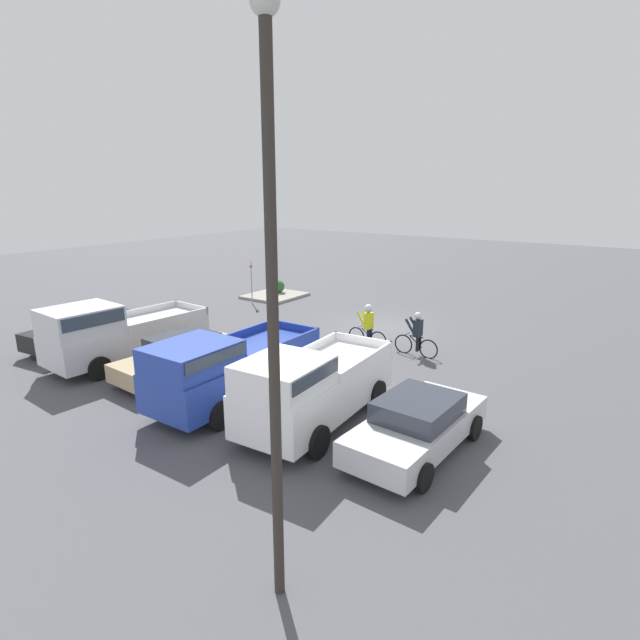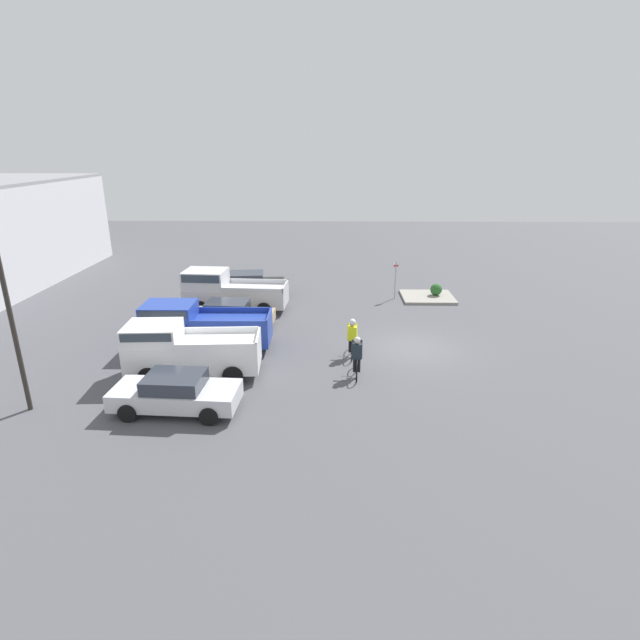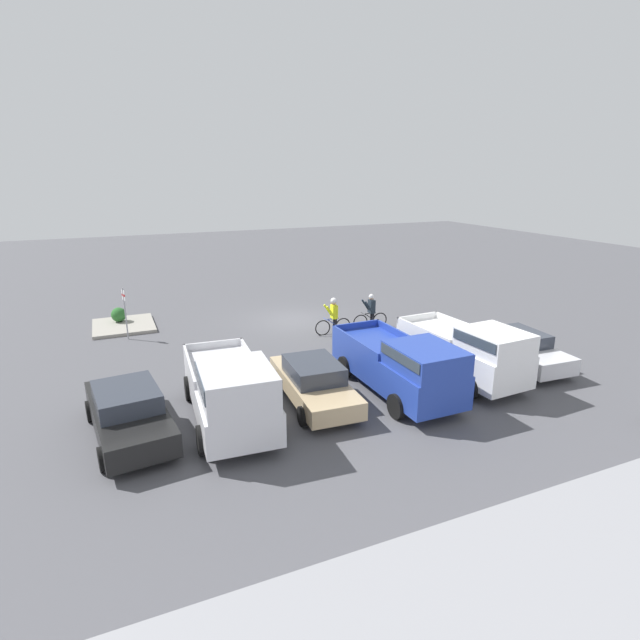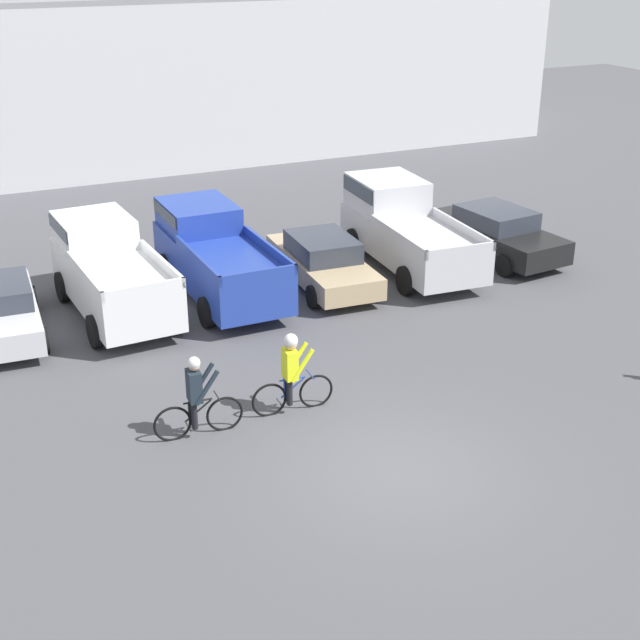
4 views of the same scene
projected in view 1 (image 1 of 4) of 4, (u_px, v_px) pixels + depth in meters
ground_plane at (380, 327)px, 22.26m from camera, size 80.00×80.00×0.00m
sedan_0 at (417, 424)px, 11.70m from camera, size 2.12×4.40×1.35m
pickup_truck_0 at (311, 386)px, 12.78m from camera, size 2.37×5.24×2.18m
pickup_truck_1 at (228, 367)px, 14.22m from camera, size 2.22×5.60×2.12m
sedan_1 at (184, 355)px, 16.46m from camera, size 2.09×4.67×1.37m
pickup_truck_2 at (115, 332)px, 17.42m from camera, size 2.52×5.71×2.25m
sedan_2 at (88, 327)px, 19.55m from camera, size 2.34×4.80×1.45m
cyclist_0 at (368, 325)px, 19.30m from camera, size 1.73×0.47×1.73m
cyclist_1 at (417, 334)px, 18.30m from camera, size 1.76×0.47×1.69m
fire_lane_sign at (251, 278)px, 26.28m from camera, size 0.12×0.29×2.34m
lamppost at (272, 291)px, 6.52m from camera, size 0.36×0.36×8.30m
curb_island at (275, 296)px, 28.27m from camera, size 2.76×3.06×0.15m
shrub at (278, 286)px, 28.65m from camera, size 0.70×0.70×0.70m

